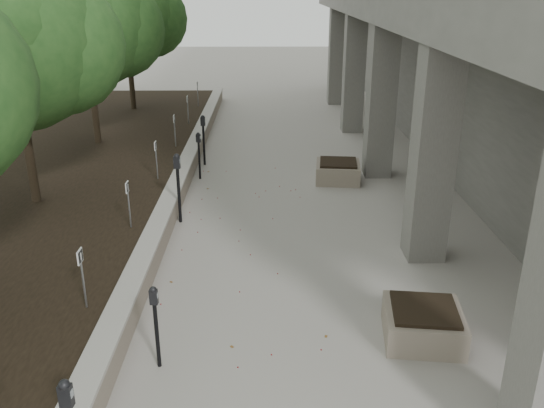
{
  "coord_description": "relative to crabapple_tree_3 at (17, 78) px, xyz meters",
  "views": [
    {
      "loc": [
        0.38,
        -3.91,
        4.95
      ],
      "look_at": [
        0.47,
        6.68,
        0.82
      ],
      "focal_mm": 37.41,
      "sensor_mm": 36.0,
      "label": 1
    }
  ],
  "objects": [
    {
      "name": "retaining_wall",
      "position": [
        2.97,
        1.0,
        -2.87
      ],
      "size": [
        0.39,
        26.0,
        0.5
      ],
      "primitive_type": null,
      "color": "gray",
      "rests_on": "ground"
    },
    {
      "name": "planting_bed",
      "position": [
        -0.7,
        1.0,
        -2.92
      ],
      "size": [
        7.0,
        26.0,
        0.4
      ],
      "primitive_type": "cube",
      "color": "black",
      "rests_on": "ground"
    },
    {
      "name": "crabapple_tree_3",
      "position": [
        0.0,
        0.0,
        0.0
      ],
      "size": [
        4.6,
        4.0,
        5.44
      ],
      "primitive_type": null,
      "color": "#234E1D",
      "rests_on": "planting_bed"
    },
    {
      "name": "crabapple_tree_4",
      "position": [
        0.0,
        5.0,
        0.0
      ],
      "size": [
        4.6,
        4.0,
        5.44
      ],
      "primitive_type": null,
      "color": "#234E1D",
      "rests_on": "planting_bed"
    },
    {
      "name": "crabapple_tree_5",
      "position": [
        0.0,
        10.0,
        0.0
      ],
      "size": [
        4.6,
        4.0,
        5.44
      ],
      "primitive_type": null,
      "color": "#234E1D",
      "rests_on": "planting_bed"
    },
    {
      "name": "parking_sign_3",
      "position": [
        2.45,
        -4.5,
        -2.24
      ],
      "size": [
        0.04,
        0.22,
        0.96
      ],
      "primitive_type": null,
      "color": "black",
      "rests_on": "planting_bed"
    },
    {
      "name": "parking_sign_4",
      "position": [
        2.45,
        -1.5,
        -2.24
      ],
      "size": [
        0.04,
        0.22,
        0.96
      ],
      "primitive_type": null,
      "color": "black",
      "rests_on": "planting_bed"
    },
    {
      "name": "parking_sign_5",
      "position": [
        2.45,
        1.5,
        -2.24
      ],
      "size": [
        0.04,
        0.22,
        0.96
      ],
      "primitive_type": null,
      "color": "black",
      "rests_on": "planting_bed"
    },
    {
      "name": "parking_sign_6",
      "position": [
        2.45,
        4.5,
        -2.24
      ],
      "size": [
        0.04,
        0.22,
        0.96
      ],
      "primitive_type": null,
      "color": "black",
      "rests_on": "planting_bed"
    },
    {
      "name": "parking_sign_7",
      "position": [
        2.45,
        7.5,
        -2.24
      ],
      "size": [
        0.04,
        0.22,
        0.96
      ],
      "primitive_type": null,
      "color": "black",
      "rests_on": "planting_bed"
    },
    {
      "name": "parking_sign_8",
      "position": [
        2.45,
        10.5,
        -2.24
      ],
      "size": [
        0.04,
        0.22,
        0.96
      ],
      "primitive_type": null,
      "color": "black",
      "rests_on": "planting_bed"
    },
    {
      "name": "parking_meter_2",
      "position": [
        3.68,
        -5.39,
        -2.49
      ],
      "size": [
        0.13,
        0.1,
        1.25
      ],
      "primitive_type": null,
      "rotation": [
        0.0,
        0.0,
        -0.06
      ],
      "color": "black",
      "rests_on": "ground"
    },
    {
      "name": "parking_meter_3",
      "position": [
        3.25,
        -0.3,
        -2.33
      ],
      "size": [
        0.17,
        0.13,
        1.58
      ],
      "primitive_type": null,
      "rotation": [
        0.0,
        0.0,
        -0.1
      ],
      "color": "black",
      "rests_on": "ground"
    },
    {
      "name": "parking_meter_4",
      "position": [
        3.36,
        2.67,
        -2.48
      ],
      "size": [
        0.15,
        0.13,
        1.29
      ],
      "primitive_type": null,
      "rotation": [
        0.0,
        0.0,
        -0.35
      ],
      "color": "black",
      "rests_on": "ground"
    },
    {
      "name": "parking_meter_5",
      "position": [
        3.36,
        3.95,
        -2.39
      ],
      "size": [
        0.16,
        0.12,
        1.47
      ],
      "primitive_type": null,
      "rotation": [
        0.0,
        0.0,
        -0.11
      ],
      "color": "black",
      "rests_on": "ground"
    },
    {
      "name": "planter_front",
      "position": [
        7.48,
        -4.77,
        -2.86
      ],
      "size": [
        1.25,
        1.25,
        0.52
      ],
      "primitive_type": null,
      "rotation": [
        0.0,
        0.0,
        -0.12
      ],
      "color": "gray",
      "rests_on": "ground"
    },
    {
      "name": "planter_back",
      "position": [
        7.07,
        2.49,
        -2.85
      ],
      "size": [
        1.26,
        1.26,
        0.54
      ],
      "primitive_type": null,
      "rotation": [
        0.0,
        0.0,
        -0.1
      ],
      "color": "gray",
      "rests_on": "ground"
    },
    {
      "name": "berry_scatter",
      "position": [
        4.7,
        -3.0,
        -3.11
      ],
      "size": [
        3.3,
        14.1,
        0.02
      ],
      "primitive_type": null,
      "color": "maroon",
      "rests_on": "ground"
    }
  ]
}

